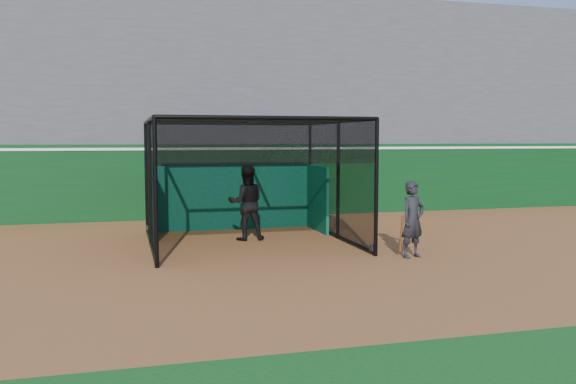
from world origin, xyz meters
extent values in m
plane|color=#95572B|center=(0.00, 0.00, 0.00)|extent=(120.00, 120.00, 0.00)
cube|color=#0A3713|center=(0.00, 8.50, 1.25)|extent=(50.00, 0.45, 2.50)
cube|color=white|center=(0.00, 8.50, 2.35)|extent=(50.00, 0.50, 0.08)
cube|color=#4C4C4F|center=(0.00, 12.38, 3.88)|extent=(50.00, 7.85, 7.75)
cube|color=#4C4C4F|center=(0.00, 15.80, 8.35)|extent=(50.00, 0.30, 1.20)
cube|color=#074D34|center=(-0.52, 5.63, 0.95)|extent=(4.80, 0.10, 1.90)
cylinder|color=black|center=(-2.98, 0.84, 0.11)|extent=(0.08, 0.22, 0.22)
cylinder|color=black|center=(1.94, 0.84, 0.11)|extent=(0.08, 0.22, 0.22)
cylinder|color=black|center=(-2.98, 5.55, 0.11)|extent=(0.08, 0.22, 0.22)
cylinder|color=black|center=(1.94, 5.55, 0.11)|extent=(0.08, 0.22, 0.22)
imported|color=black|center=(-0.49, 3.61, 0.99)|extent=(1.01, 0.80, 1.99)
imported|color=black|center=(2.68, 0.27, 0.86)|extent=(0.73, 0.60, 1.73)
cylinder|color=#593819|center=(2.43, 0.32, 0.55)|extent=(0.14, 0.34, 0.87)
camera|label=1|loc=(-3.61, -12.15, 2.68)|focal=38.00mm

